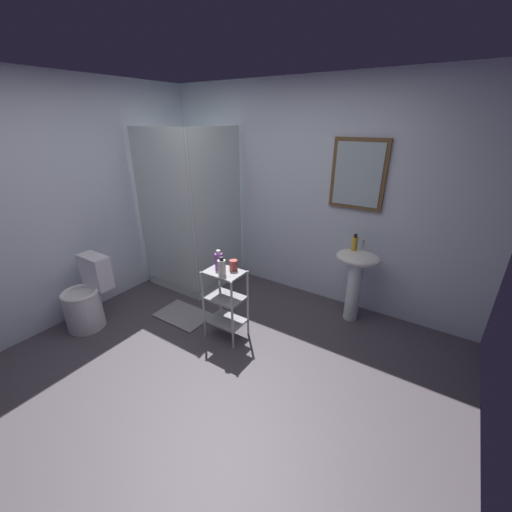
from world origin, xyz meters
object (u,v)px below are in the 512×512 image
Objects in this scene: rinse_cup at (233,265)px; bath_mat at (183,315)px; toilet at (87,299)px; hand_soap_bottle at (355,243)px; pedestal_sink at (356,272)px; lotion_bottle_white at (222,267)px; conditioner_bottle_purple at (219,261)px; shower_stall at (195,251)px; storage_cart at (225,299)px.

rinse_cup is 0.17× the size of bath_mat.
hand_soap_bottle is at bearing 36.65° from toilet.
pedestal_sink is 7.92× the size of rinse_cup.
pedestal_sink is at bearing 48.34° from lotion_bottle_white.
lotion_bottle_white is at bearing -38.81° from conditioner_bottle_purple.
shower_stall reaches higher than bath_mat.
hand_soap_bottle reaches higher than toilet.
hand_soap_bottle is 0.98× the size of lotion_bottle_white.
conditioner_bottle_purple is 0.99m from bath_mat.
toilet is 1.54m from conditioner_bottle_purple.
bath_mat is (-0.63, -0.00, -0.43)m from storage_cart.
rinse_cup is at bearing -131.61° from hand_soap_bottle.
hand_soap_bottle is (2.27, 1.69, 0.57)m from toilet.
toilet is 1.02m from bath_mat.
toilet is at bearing -152.21° from conditioner_bottle_purple.
conditioner_bottle_purple is (1.28, 0.68, 0.51)m from toilet.
lotion_bottle_white is at bearing -35.13° from shower_stall.
conditioner_bottle_purple is at bearing -134.31° from hand_soap_bottle.
hand_soap_bottle is (1.97, 0.34, 0.42)m from shower_stall.
pedestal_sink is 4.67× the size of hand_soap_bottle.
conditioner_bottle_purple is at bearing 2.31° from bath_mat.
shower_stall is at bearing 146.53° from storage_cart.
pedestal_sink reaches higher than toilet.
rinse_cup is (1.42, 0.73, 0.48)m from toilet.
lotion_bottle_white reaches higher than pedestal_sink.
lotion_bottle_white is (-0.89, -1.10, -0.07)m from hand_soap_bottle.
shower_stall is 2.47× the size of pedestal_sink.
shower_stall is 1.24m from conditioner_bottle_purple.
storage_cart is at bearing 25.62° from toilet.
conditioner_bottle_purple reaches higher than pedestal_sink.
toilet is 3.96× the size of conditioner_bottle_purple.
storage_cart is at bearing 111.33° from lotion_bottle_white.
lotion_bottle_white is 1.74× the size of rinse_cup.
lotion_bottle_white is 1.05m from bath_mat.
storage_cart is 0.77m from bath_mat.
shower_stall is 1.37m from lotion_bottle_white.
bath_mat is (-0.55, -0.02, -0.82)m from conditioner_bottle_purple.
lotion_bottle_white is 0.30× the size of bath_mat.
bath_mat is at bearing 174.65° from lotion_bottle_white.
storage_cart is 4.26× the size of hand_soap_bottle.
hand_soap_bottle is at bearing 48.39° from rinse_cup.
lotion_bottle_white is 0.13m from conditioner_bottle_purple.
rinse_cup reaches higher than toilet.
rinse_cup is at bearing 6.18° from bath_mat.
toilet is at bearing -152.82° from rinse_cup.
storage_cart is at bearing 0.03° from bath_mat.
toilet is at bearing -138.09° from bath_mat.
lotion_bottle_white is at bearing -128.89° from hand_soap_bottle.
hand_soap_bottle is 1.42m from conditioner_bottle_purple.
storage_cart reaches higher than bath_mat.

